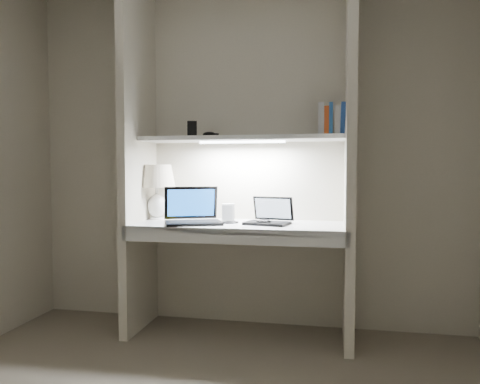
% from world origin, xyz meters
% --- Properties ---
extents(back_wall, '(3.20, 0.01, 2.50)m').
position_xyz_m(back_wall, '(0.00, 1.50, 1.25)').
color(back_wall, beige).
rests_on(back_wall, floor).
extents(alcove_panel_left, '(0.06, 0.55, 2.50)m').
position_xyz_m(alcove_panel_left, '(-0.73, 1.23, 1.25)').
color(alcove_panel_left, beige).
rests_on(alcove_panel_left, floor).
extents(alcove_panel_right, '(0.06, 0.55, 2.50)m').
position_xyz_m(alcove_panel_right, '(0.73, 1.23, 1.25)').
color(alcove_panel_right, beige).
rests_on(alcove_panel_right, floor).
extents(desk, '(1.40, 0.55, 0.04)m').
position_xyz_m(desk, '(0.00, 1.23, 0.75)').
color(desk, white).
rests_on(desk, alcove_panel_left).
extents(desk_apron, '(1.46, 0.03, 0.10)m').
position_xyz_m(desk_apron, '(0.00, 0.96, 0.72)').
color(desk_apron, silver).
rests_on(desk_apron, desk).
extents(shelf, '(1.40, 0.36, 0.03)m').
position_xyz_m(shelf, '(0.00, 1.32, 1.35)').
color(shelf, silver).
rests_on(shelf, back_wall).
extents(strip_light, '(0.60, 0.04, 0.02)m').
position_xyz_m(strip_light, '(0.00, 1.32, 1.33)').
color(strip_light, white).
rests_on(strip_light, shelf).
extents(table_lamp, '(0.27, 0.27, 0.40)m').
position_xyz_m(table_lamp, '(-0.64, 1.35, 1.04)').
color(table_lamp, white).
rests_on(table_lamp, desk).
extents(laptop_main, '(0.47, 0.44, 0.25)m').
position_xyz_m(laptop_main, '(-0.32, 1.18, 0.83)').
color(laptop_main, black).
rests_on(laptop_main, desk).
extents(laptop_netbook, '(0.33, 0.30, 0.18)m').
position_xyz_m(laptop_netbook, '(0.20, 1.24, 0.81)').
color(laptop_netbook, black).
rests_on(laptop_netbook, desk).
extents(speaker, '(0.10, 0.08, 0.12)m').
position_xyz_m(speaker, '(-0.11, 1.36, 0.83)').
color(speaker, silver).
rests_on(speaker, desk).
extents(mouse, '(0.11, 0.07, 0.04)m').
position_xyz_m(mouse, '(0.18, 1.17, 0.79)').
color(mouse, black).
rests_on(mouse, desk).
extents(cable_coil, '(0.10, 0.10, 0.01)m').
position_xyz_m(cable_coil, '(-0.06, 1.23, 0.78)').
color(cable_coil, black).
rests_on(cable_coil, desk).
extents(sticky_note, '(0.10, 0.10, 0.00)m').
position_xyz_m(sticky_note, '(-0.48, 1.20, 0.77)').
color(sticky_note, yellow).
rests_on(sticky_note, desk).
extents(book_row, '(0.20, 0.14, 0.21)m').
position_xyz_m(book_row, '(0.62, 1.33, 1.47)').
color(book_row, white).
rests_on(book_row, shelf).
extents(shelf_box, '(0.08, 0.07, 0.12)m').
position_xyz_m(shelf_box, '(-0.37, 1.35, 1.42)').
color(shelf_box, black).
rests_on(shelf_box, shelf).
extents(shelf_gadget, '(0.12, 0.11, 0.04)m').
position_xyz_m(shelf_gadget, '(-0.26, 1.41, 1.39)').
color(shelf_gadget, black).
rests_on(shelf_gadget, shelf).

